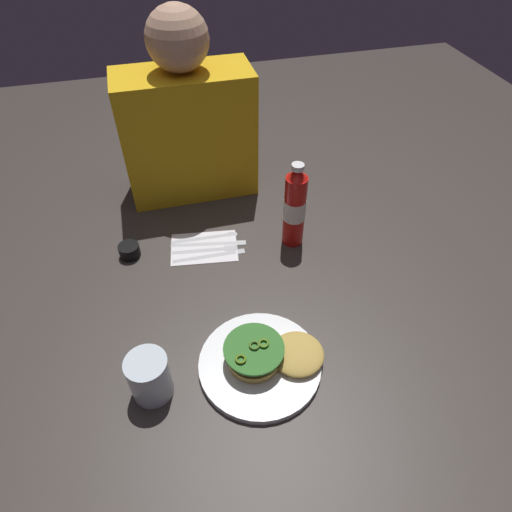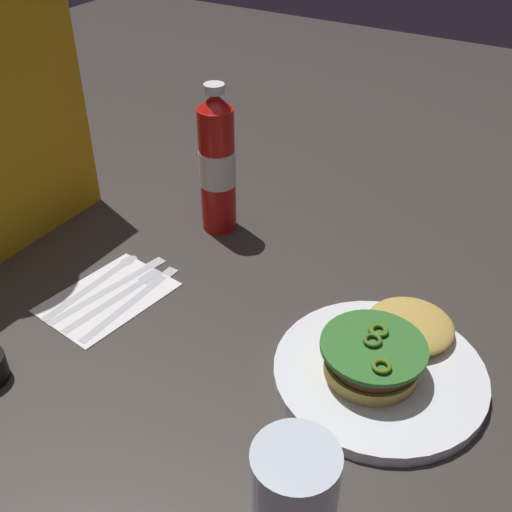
{
  "view_description": "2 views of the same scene",
  "coord_description": "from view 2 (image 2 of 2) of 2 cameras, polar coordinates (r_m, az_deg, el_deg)",
  "views": [
    {
      "loc": [
        -0.1,
        -0.64,
        0.84
      ],
      "look_at": [
        0.09,
        0.1,
        0.09
      ],
      "focal_mm": 30.95,
      "sensor_mm": 36.0,
      "label": 1
    },
    {
      "loc": [
        -0.52,
        -0.3,
        0.58
      ],
      "look_at": [
        0.12,
        0.08,
        0.05
      ],
      "focal_mm": 43.77,
      "sensor_mm": 36.0,
      "label": 2
    }
  ],
  "objects": [
    {
      "name": "ground_plane",
      "position": [
        0.83,
        0.69,
        -8.76
      ],
      "size": [
        3.0,
        3.0,
        0.0
      ],
      "primitive_type": "plane",
      "color": "#37312C"
    },
    {
      "name": "dinner_plate",
      "position": [
        0.81,
        11.2,
        -10.47
      ],
      "size": [
        0.26,
        0.26,
        0.02
      ],
      "primitive_type": "cylinder",
      "color": "white",
      "rests_on": "ground_plane"
    },
    {
      "name": "burger_sandwich",
      "position": [
        0.8,
        11.87,
        -7.99
      ],
      "size": [
        0.21,
        0.14,
        0.05
      ],
      "color": "gold",
      "rests_on": "dinner_plate"
    },
    {
      "name": "ketchup_bottle",
      "position": [
        1.01,
        -3.56,
        8.33
      ],
      "size": [
        0.06,
        0.06,
        0.25
      ],
      "color": "red",
      "rests_on": "ground_plane"
    },
    {
      "name": "water_glass",
      "position": [
        0.63,
        3.51,
        -20.62
      ],
      "size": [
        0.09,
        0.09,
        0.11
      ],
      "primitive_type": "cylinder",
      "color": "silver",
      "rests_on": "ground_plane"
    },
    {
      "name": "napkin",
      "position": [
        0.94,
        -13.39,
        -3.65
      ],
      "size": [
        0.2,
        0.15,
        0.0
      ],
      "primitive_type": "cube",
      "rotation": [
        0.0,
        0.0,
        -0.14
      ],
      "color": "white",
      "rests_on": "ground_plane"
    },
    {
      "name": "butter_knife",
      "position": [
        0.93,
        -10.84,
        -3.62
      ],
      "size": [
        0.2,
        0.02,
        0.0
      ],
      "color": "silver",
      "rests_on": "napkin"
    },
    {
      "name": "fork_utensil",
      "position": [
        0.94,
        -12.07,
        -3.26
      ],
      "size": [
        0.18,
        0.04,
        0.0
      ],
      "color": "silver",
      "rests_on": "napkin"
    },
    {
      "name": "steak_knife",
      "position": [
        0.96,
        -12.65,
        -2.46
      ],
      "size": [
        0.21,
        0.05,
        0.0
      ],
      "color": "silver",
      "rests_on": "napkin"
    },
    {
      "name": "spoon_utensil",
      "position": [
        0.98,
        -13.64,
        -1.71
      ],
      "size": [
        0.19,
        0.03,
        0.0
      ],
      "color": "silver",
      "rests_on": "napkin"
    }
  ]
}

